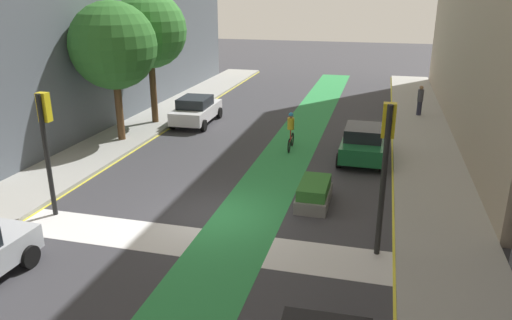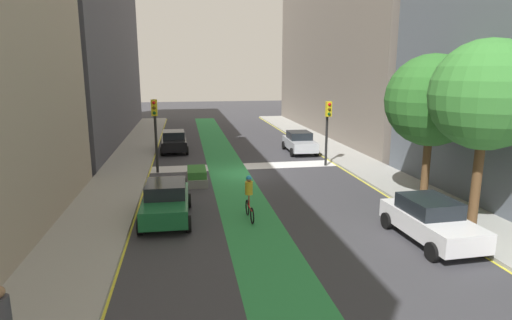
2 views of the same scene
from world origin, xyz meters
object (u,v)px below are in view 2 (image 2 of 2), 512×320
object	(u,v)px
street_tree_near	(432,101)
median_planter	(197,176)
car_silver_left_near	(300,142)
car_black_right_near	(174,141)
street_tree_far	(486,95)
cyclist_in_lane	(249,196)
traffic_signal_near_left	(328,121)
car_white_left_far	(430,220)
car_green_right_far	(166,201)
traffic_signal_near_right	(155,122)

from	to	relation	value
street_tree_near	median_planter	world-z (taller)	street_tree_near
car_silver_left_near	median_planter	size ratio (longest dim) A/B	1.94
car_black_right_near	street_tree_far	bearing A→B (deg)	122.70
car_silver_left_near	cyclist_in_lane	world-z (taller)	cyclist_in_lane
traffic_signal_near_left	street_tree_far	world-z (taller)	street_tree_far
car_white_left_far	median_planter	distance (m)	12.37
cyclist_in_lane	street_tree_near	distance (m)	9.32
car_white_left_far	street_tree_far	bearing A→B (deg)	-162.77
car_black_right_near	car_green_right_far	world-z (taller)	same
car_silver_left_near	street_tree_near	bearing A→B (deg)	101.15
traffic_signal_near_left	median_planter	bearing A→B (deg)	19.29
traffic_signal_near_right	car_black_right_near	xyz separation A→B (m)	(-0.87, -6.75, -2.30)
car_white_left_far	car_silver_left_near	xyz separation A→B (m)	(0.15, -16.99, 0.00)
car_white_left_far	street_tree_far	distance (m)	4.98
cyclist_in_lane	median_planter	world-z (taller)	cyclist_in_lane
car_green_right_far	median_planter	distance (m)	5.66
traffic_signal_near_left	car_white_left_far	bearing A→B (deg)	88.38
car_black_right_near	street_tree_near	bearing A→B (deg)	128.90
cyclist_in_lane	median_planter	bearing A→B (deg)	-71.62
street_tree_near	street_tree_far	world-z (taller)	street_tree_far
car_white_left_far	street_tree_near	distance (m)	6.28
traffic_signal_near_left	car_green_right_far	bearing A→B (deg)	40.44
cyclist_in_lane	traffic_signal_near_left	bearing A→B (deg)	-125.97
street_tree_near	street_tree_far	size ratio (longest dim) A/B	0.94
street_tree_far	median_planter	bearing A→B (deg)	-39.96
car_white_left_far	street_tree_far	size ratio (longest dim) A/B	0.60
cyclist_in_lane	car_silver_left_near	bearing A→B (deg)	-113.70
car_black_right_near	median_planter	xyz separation A→B (m)	(-1.40, 9.62, -0.40)
traffic_signal_near_left	median_planter	distance (m)	9.29
traffic_signal_near_left	street_tree_near	xyz separation A→B (m)	(-2.01, 8.03, 1.82)
car_black_right_near	median_planter	bearing A→B (deg)	98.31
traffic_signal_near_right	cyclist_in_lane	world-z (taller)	traffic_signal_near_right
cyclist_in_lane	car_black_right_near	bearing A→B (deg)	-77.74
car_silver_left_near	cyclist_in_lane	size ratio (longest dim) A/B	2.29
car_silver_left_near	street_tree_far	size ratio (longest dim) A/B	0.60
car_white_left_far	car_black_right_near	distance (m)	21.21
traffic_signal_near_right	street_tree_near	distance (m)	15.09
car_white_left_far	cyclist_in_lane	xyz separation A→B (m)	(6.11, -3.40, 0.17)
car_white_left_far	car_black_right_near	xyz separation A→B (m)	(9.49, -18.97, 0.00)
car_black_right_near	cyclist_in_lane	xyz separation A→B (m)	(-3.38, 15.57, 0.17)
traffic_signal_near_right	median_planter	size ratio (longest dim) A/B	2.02
car_green_right_far	street_tree_far	world-z (taller)	street_tree_far
traffic_signal_near_left	car_silver_left_near	bearing A→B (deg)	-83.98
street_tree_far	car_green_right_far	bearing A→B (deg)	-15.21
car_white_left_far	car_green_right_far	bearing A→B (deg)	-22.24
car_silver_left_near	car_black_right_near	distance (m)	9.55
car_silver_left_near	median_planter	world-z (taller)	car_silver_left_near
car_silver_left_near	car_white_left_far	bearing A→B (deg)	90.49
street_tree_near	car_green_right_far	bearing A→B (deg)	1.86
cyclist_in_lane	median_planter	distance (m)	6.29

